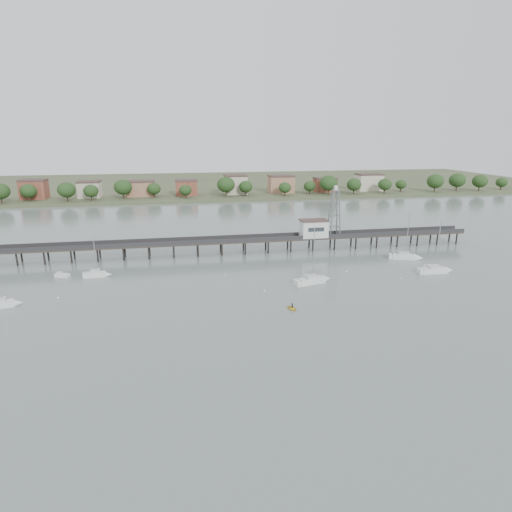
{
  "coord_description": "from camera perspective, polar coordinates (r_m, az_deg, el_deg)",
  "views": [
    {
      "loc": [
        -15.83,
        -62.55,
        34.32
      ],
      "look_at": [
        3.69,
        42.0,
        4.0
      ],
      "focal_mm": 30.0,
      "sensor_mm": 36.0,
      "label": 1
    }
  ],
  "objects": [
    {
      "name": "ground_plane",
      "position": [
        73.09,
        3.27,
        -12.13
      ],
      "size": [
        500.0,
        500.0,
        0.0
      ],
      "primitive_type": "plane",
      "color": "slate",
      "rests_on": "ground"
    },
    {
      "name": "mooring_buoys",
      "position": [
        103.11,
        1.14,
        -3.49
      ],
      "size": [
        80.67,
        13.81,
        0.39
      ],
      "color": "beige",
      "rests_on": "ground"
    },
    {
      "name": "pier_building",
      "position": [
        132.1,
        7.69,
        3.68
      ],
      "size": [
        8.4,
        5.4,
        5.3
      ],
      "color": "silver",
      "rests_on": "ground"
    },
    {
      "name": "dinghy_occupant",
      "position": [
        88.03,
        4.83,
        -7.1
      ],
      "size": [
        0.52,
        1.2,
        0.28
      ],
      "primitive_type": "imported",
      "rotation": [
        0.0,
        0.0,
        3.22
      ],
      "color": "black",
      "rests_on": "ground"
    },
    {
      "name": "yellow_dinghy",
      "position": [
        88.03,
        4.83,
        -7.1
      ],
      "size": [
        1.98,
        1.13,
        2.66
      ],
      "primitive_type": "imported",
      "rotation": [
        0.0,
        0.0,
        0.32
      ],
      "color": "yellow",
      "rests_on": "ground"
    },
    {
      "name": "far_shore",
      "position": [
        304.4,
        -7.57,
        9.48
      ],
      "size": [
        500.0,
        170.0,
        10.4
      ],
      "color": "#475133",
      "rests_on": "ground"
    },
    {
      "name": "sailboat_a",
      "position": [
        102.74,
        -30.4,
        -5.51
      ],
      "size": [
        6.87,
        3.15,
        11.11
      ],
      "rotation": [
        0.0,
        0.0,
        0.19
      ],
      "color": "white",
      "rests_on": "ground"
    },
    {
      "name": "white_tender",
      "position": [
        117.36,
        -24.46,
        -2.35
      ],
      "size": [
        3.81,
        2.61,
        1.37
      ],
      "rotation": [
        0.0,
        0.0,
        -0.36
      ],
      "color": "white",
      "rests_on": "ground"
    },
    {
      "name": "sailboat_e",
      "position": [
        129.46,
        19.71,
        -0.12
      ],
      "size": [
        8.92,
        5.3,
        14.15
      ],
      "rotation": [
        0.0,
        0.0,
        -0.35
      ],
      "color": "white",
      "rests_on": "ground"
    },
    {
      "name": "sailboat_d",
      "position": [
        119.73,
        23.19,
        -1.75
      ],
      "size": [
        8.83,
        2.95,
        14.36
      ],
      "rotation": [
        0.0,
        0.0,
        -0.05
      ],
      "color": "white",
      "rests_on": "ground"
    },
    {
      "name": "pier",
      "position": [
        127.29,
        -3.12,
        2.01
      ],
      "size": [
        150.0,
        5.0,
        5.5
      ],
      "color": "#2D2823",
      "rests_on": "ground"
    },
    {
      "name": "sailboat_b",
      "position": [
        113.79,
        -20.18,
        -2.31
      ],
      "size": [
        6.26,
        1.86,
        10.52
      ],
      "rotation": [
        0.0,
        0.0,
        0.01
      ],
      "color": "white",
      "rests_on": "ground"
    },
    {
      "name": "sailboat_c",
      "position": [
        103.94,
        8.05,
        -3.16
      ],
      "size": [
        9.32,
        4.79,
        14.71
      ],
      "rotation": [
        0.0,
        0.0,
        0.26
      ],
      "color": "white",
      "rests_on": "ground"
    },
    {
      "name": "lattice_tower",
      "position": [
        133.41,
        10.43,
        5.63
      ],
      "size": [
        3.2,
        3.2,
        15.5
      ],
      "color": "slate",
      "rests_on": "ground"
    }
  ]
}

